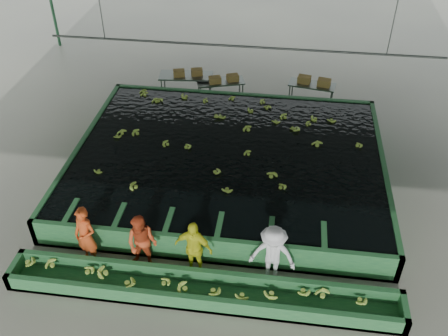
# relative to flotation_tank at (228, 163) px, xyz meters

# --- Properties ---
(ground) EXTENTS (80.00, 80.00, 0.00)m
(ground) POSITION_rel_flotation_tank_xyz_m (0.00, -1.50, -0.45)
(ground) COLOR gray
(ground) RESTS_ON ground
(shed_roof) EXTENTS (20.00, 22.00, 0.04)m
(shed_roof) POSITION_rel_flotation_tank_xyz_m (0.00, -1.50, 4.55)
(shed_roof) COLOR slate
(shed_roof) RESTS_ON shed_posts
(shed_posts) EXTENTS (20.00, 22.00, 5.00)m
(shed_posts) POSITION_rel_flotation_tank_xyz_m (0.00, -1.50, 2.05)
(shed_posts) COLOR #285D39
(shed_posts) RESTS_ON ground
(flotation_tank) EXTENTS (10.00, 8.00, 0.90)m
(flotation_tank) POSITION_rel_flotation_tank_xyz_m (0.00, 0.00, 0.00)
(flotation_tank) COLOR #286434
(flotation_tank) RESTS_ON ground
(tank_water) EXTENTS (9.70, 7.70, 0.00)m
(tank_water) POSITION_rel_flotation_tank_xyz_m (0.00, -0.00, 0.40)
(tank_water) COLOR black
(tank_water) RESTS_ON flotation_tank
(sorting_trough) EXTENTS (10.00, 1.00, 0.50)m
(sorting_trough) POSITION_rel_flotation_tank_xyz_m (0.00, -5.10, -0.20)
(sorting_trough) COLOR #286434
(sorting_trough) RESTS_ON ground
(cableway_rail) EXTENTS (0.08, 0.08, 14.00)m
(cableway_rail) POSITION_rel_flotation_tank_xyz_m (0.00, 3.50, 2.55)
(cableway_rail) COLOR #59605B
(cableway_rail) RESTS_ON shed_roof
(rail_hanger_left) EXTENTS (0.04, 0.04, 2.00)m
(rail_hanger_left) POSITION_rel_flotation_tank_xyz_m (-5.00, 3.50, 3.55)
(rail_hanger_left) COLOR #59605B
(rail_hanger_left) RESTS_ON shed_roof
(rail_hanger_right) EXTENTS (0.04, 0.04, 2.00)m
(rail_hanger_right) POSITION_rel_flotation_tank_xyz_m (5.00, 3.50, 3.55)
(rail_hanger_right) COLOR #59605B
(rail_hanger_right) RESTS_ON shed_roof
(worker_a) EXTENTS (0.77, 0.63, 1.82)m
(worker_a) POSITION_rel_flotation_tank_xyz_m (-3.21, -4.30, 0.46)
(worker_a) COLOR #CA4619
(worker_a) RESTS_ON ground
(worker_b) EXTENTS (0.90, 0.73, 1.73)m
(worker_b) POSITION_rel_flotation_tank_xyz_m (-1.69, -4.30, 0.42)
(worker_b) COLOR #C5451F
(worker_b) RESTS_ON ground
(worker_c) EXTENTS (1.08, 0.61, 1.74)m
(worker_c) POSITION_rel_flotation_tank_xyz_m (-0.34, -4.30, 0.42)
(worker_c) COLOR yellow
(worker_c) RESTS_ON ground
(worker_d) EXTENTS (1.24, 0.78, 1.82)m
(worker_d) POSITION_rel_flotation_tank_xyz_m (1.69, -4.30, 0.46)
(worker_d) COLOR silver
(worker_d) RESTS_ON ground
(packing_table_left) EXTENTS (2.23, 1.07, 0.98)m
(packing_table_left) POSITION_rel_flotation_tank_xyz_m (-2.38, 4.98, 0.04)
(packing_table_left) COLOR #59605B
(packing_table_left) RESTS_ON ground
(packing_table_mid) EXTENTS (2.04, 1.29, 0.86)m
(packing_table_mid) POSITION_rel_flotation_tank_xyz_m (-0.95, 4.87, -0.02)
(packing_table_mid) COLOR #59605B
(packing_table_mid) RESTS_ON ground
(packing_table_right) EXTENTS (1.94, 1.04, 0.84)m
(packing_table_right) POSITION_rel_flotation_tank_xyz_m (2.71, 5.17, -0.03)
(packing_table_right) COLOR #59605B
(packing_table_right) RESTS_ON ground
(box_stack_left) EXTENTS (1.22, 0.62, 0.25)m
(box_stack_left) POSITION_rel_flotation_tank_xyz_m (-2.30, 4.95, 0.53)
(box_stack_left) COLOR olive
(box_stack_left) RESTS_ON packing_table_left
(box_stack_mid) EXTENTS (1.23, 0.76, 0.26)m
(box_stack_mid) POSITION_rel_flotation_tank_xyz_m (-0.81, 4.84, 0.41)
(box_stack_mid) COLOR olive
(box_stack_mid) RESTS_ON packing_table_mid
(box_stack_right) EXTENTS (1.35, 0.63, 0.28)m
(box_stack_right) POSITION_rel_flotation_tank_xyz_m (2.77, 5.17, 0.39)
(box_stack_right) COLOR olive
(box_stack_right) RESTS_ON packing_table_right
(floating_bananas) EXTENTS (8.45, 5.76, 0.12)m
(floating_bananas) POSITION_rel_flotation_tank_xyz_m (0.00, 0.80, 0.40)
(floating_bananas) COLOR #9AC03F
(floating_bananas) RESTS_ON tank_water
(trough_bananas) EXTENTS (9.39, 0.63, 0.13)m
(trough_bananas) POSITION_rel_flotation_tank_xyz_m (0.00, -5.10, -0.05)
(trough_bananas) COLOR #9AC03F
(trough_bananas) RESTS_ON sorting_trough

